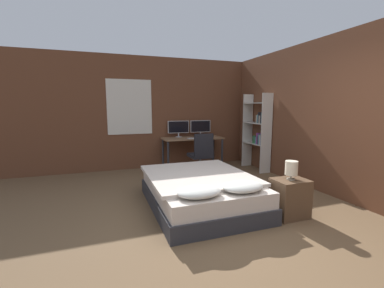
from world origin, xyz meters
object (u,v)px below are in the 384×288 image
(bedside_lamp, at_px, (291,168))
(keyboard, at_px, (195,138))
(nightstand, at_px, (290,198))
(computer_mouse, at_px, (206,137))
(desk, at_px, (192,141))
(office_chair, at_px, (201,158))
(monitor_left, at_px, (179,128))
(monitor_right, at_px, (200,127))
(bed, at_px, (200,191))
(bookshelf, at_px, (259,130))

(bedside_lamp, xyz_separation_m, keyboard, (-0.29, 2.97, 0.08))
(nightstand, relative_size, computer_mouse, 7.58)
(desk, relative_size, office_chair, 1.58)
(nightstand, relative_size, office_chair, 0.57)
(nightstand, xyz_separation_m, computer_mouse, (-0.01, 2.97, 0.51))
(desk, height_order, monitor_left, monitor_left)
(monitor_right, bearing_deg, desk, -144.34)
(bed, height_order, desk, desk)
(monitor_left, bearing_deg, nightstand, -80.21)
(monitor_right, distance_m, office_chair, 1.14)
(monitor_right, distance_m, keyboard, 0.56)
(keyboard, bearing_deg, nightstand, -84.43)
(bedside_lamp, xyz_separation_m, computer_mouse, (-0.01, 2.97, 0.09))
(bedside_lamp, xyz_separation_m, monitor_right, (0.01, 3.39, 0.31))
(computer_mouse, bearing_deg, monitor_left, 143.74)
(desk, distance_m, computer_mouse, 0.36)
(monitor_right, relative_size, bookshelf, 0.30)
(bed, height_order, computer_mouse, computer_mouse)
(desk, relative_size, keyboard, 3.94)
(bed, bearing_deg, monitor_left, 80.48)
(bed, bearing_deg, desk, 73.06)
(keyboard, xyz_separation_m, bookshelf, (1.38, -0.56, 0.21))
(keyboard, relative_size, office_chair, 0.40)
(bed, relative_size, bookshelf, 1.10)
(computer_mouse, height_order, bookshelf, bookshelf)
(office_chair, bearing_deg, bookshelf, -3.57)
(bedside_lamp, height_order, keyboard, bedside_lamp)
(nightstand, xyz_separation_m, keyboard, (-0.29, 2.97, 0.50))
(computer_mouse, relative_size, office_chair, 0.07)
(monitor_left, bearing_deg, keyboard, -54.92)
(nightstand, height_order, bedside_lamp, bedside_lamp)
(bed, bearing_deg, office_chair, 68.11)
(bookshelf, bearing_deg, nightstand, -114.38)
(desk, height_order, bookshelf, bookshelf)
(monitor_right, height_order, computer_mouse, monitor_right)
(nightstand, relative_size, bookshelf, 0.29)
(monitor_right, bearing_deg, keyboard, -125.08)
(bedside_lamp, bearing_deg, computer_mouse, 90.23)
(desk, relative_size, monitor_left, 2.72)
(monitor_left, relative_size, bookshelf, 0.30)
(bed, height_order, keyboard, keyboard)
(bed, bearing_deg, bedside_lamp, -36.65)
(bed, relative_size, keyboard, 5.30)
(bookshelf, bearing_deg, bed, -142.18)
(nightstand, bearing_deg, computer_mouse, 90.23)
(bed, height_order, office_chair, office_chair)
(bedside_lamp, height_order, monitor_left, monitor_left)
(nightstand, height_order, monitor_right, monitor_right)
(monitor_right, xyz_separation_m, keyboard, (-0.29, -0.42, -0.23))
(bed, xyz_separation_m, bedside_lamp, (1.02, -0.76, 0.44))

